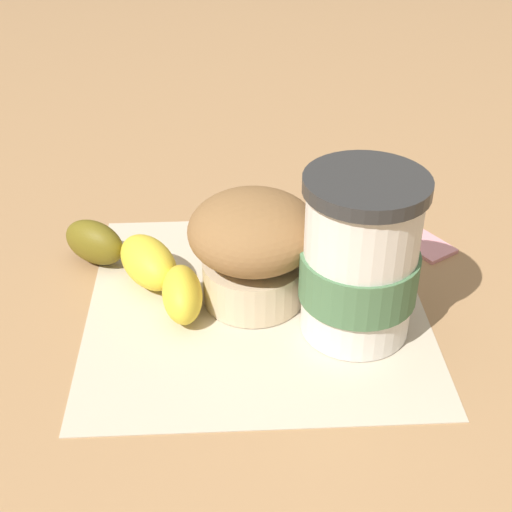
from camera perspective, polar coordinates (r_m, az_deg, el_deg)
ground_plane at (r=0.55m, az=-0.00°, el=-3.96°), size 3.00×3.00×0.00m
paper_napkin at (r=0.55m, az=-0.00°, el=-3.90°), size 0.30×0.30×0.00m
coffee_cup at (r=0.50m, az=8.30°, el=-0.38°), size 0.08×0.08×0.12m
muffin at (r=0.53m, az=-0.46°, el=0.85°), size 0.10×0.10×0.09m
banana at (r=0.57m, az=-9.15°, el=-0.78°), size 0.11×0.15×0.04m
sugar_packet at (r=0.64m, az=13.31°, el=1.06°), size 0.05×0.06×0.01m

